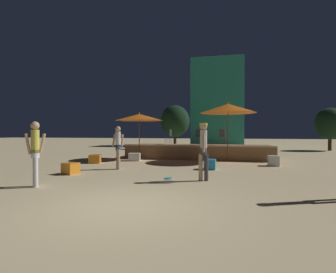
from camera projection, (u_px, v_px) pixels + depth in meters
ground_plane at (122, 206)px, 5.57m from camera, size 120.00×120.00×0.00m
wooden_deck at (199, 151)px, 16.10m from camera, size 8.51×3.10×0.86m
patio_umbrella_0 at (139, 117)px, 15.22m from camera, size 2.74×2.74×2.72m
patio_umbrella_1 at (228, 108)px, 13.95m from camera, size 2.96×2.96×3.17m
cube_seat_0 at (135, 157)px, 14.47m from camera, size 0.74×0.74×0.42m
cube_seat_1 at (273, 161)px, 12.22m from camera, size 0.48×0.48×0.48m
cube_seat_2 at (71, 168)px, 9.86m from camera, size 0.60×0.60×0.43m
cube_seat_3 at (210, 164)px, 11.08m from camera, size 0.49×0.49×0.43m
cube_seat_4 at (95, 159)px, 13.35m from camera, size 0.69×0.69×0.42m
person_1 at (35, 150)px, 7.53m from camera, size 0.46×0.45×1.89m
person_2 at (118, 145)px, 11.12m from camera, size 0.46×0.34×1.83m
person_3 at (203, 147)px, 8.46m from camera, size 0.31×0.54×1.88m
bistro_chair_0 at (199, 135)px, 16.16m from camera, size 0.45×0.45×0.90m
bistro_chair_1 at (223, 135)px, 15.44m from camera, size 0.45×0.45×0.90m
bistro_chair_2 at (169, 135)px, 17.19m from camera, size 0.41×0.41×0.90m
frisbee_disc at (168, 178)px, 8.84m from camera, size 0.26×0.26×0.03m
background_tree_0 at (330, 124)px, 22.34m from camera, size 2.44×2.44×3.66m
background_tree_1 at (175, 121)px, 25.01m from camera, size 2.78×2.78×4.16m
distant_building at (217, 103)px, 31.22m from camera, size 6.03×3.44×10.20m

